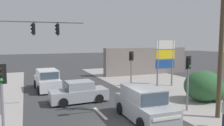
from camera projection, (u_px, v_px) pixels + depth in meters
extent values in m
cube|color=silver|center=(100.00, 113.00, 13.68)|extent=(0.20, 2.40, 0.01)
cube|color=silver|center=(81.00, 95.00, 18.30)|extent=(0.20, 2.40, 0.01)
cube|color=#A39E99|center=(220.00, 102.00, 16.07)|extent=(10.00, 44.00, 0.02)
cylinder|color=#4C3D2B|center=(222.00, 25.00, 12.33)|extent=(0.26, 0.26, 10.85)
cylinder|color=slate|center=(42.00, 22.00, 13.62)|extent=(5.20, 0.45, 0.11)
cube|color=black|center=(34.00, 29.00, 13.51)|extent=(0.22, 0.27, 0.68)
cube|color=black|center=(34.00, 29.00, 13.51)|extent=(0.07, 0.44, 0.84)
sphere|color=black|center=(31.00, 25.00, 13.45)|extent=(0.13, 0.13, 0.13)
sphere|color=black|center=(32.00, 29.00, 13.47)|extent=(0.13, 0.13, 0.13)
sphere|color=green|center=(32.00, 33.00, 13.49)|extent=(0.13, 0.13, 0.13)
cube|color=black|center=(58.00, 29.00, 13.95)|extent=(0.22, 0.27, 0.68)
cube|color=black|center=(58.00, 29.00, 13.95)|extent=(0.07, 0.44, 0.84)
sphere|color=black|center=(56.00, 26.00, 13.89)|extent=(0.13, 0.13, 0.13)
sphere|color=black|center=(56.00, 29.00, 13.92)|extent=(0.13, 0.13, 0.13)
sphere|color=green|center=(56.00, 33.00, 13.94)|extent=(0.13, 0.13, 0.13)
cylinder|color=slate|center=(187.00, 89.00, 14.02)|extent=(0.12, 0.12, 2.80)
cube|color=black|center=(188.00, 63.00, 13.85)|extent=(0.29, 0.24, 0.68)
cube|color=black|center=(188.00, 63.00, 13.85)|extent=(0.44, 0.11, 0.84)
sphere|color=black|center=(190.00, 59.00, 13.72)|extent=(0.13, 0.13, 0.13)
sphere|color=black|center=(190.00, 63.00, 13.74)|extent=(0.13, 0.13, 0.13)
sphere|color=green|center=(190.00, 66.00, 13.77)|extent=(0.13, 0.13, 0.13)
cylinder|color=slate|center=(3.00, 115.00, 9.22)|extent=(0.12, 0.12, 2.80)
cube|color=black|center=(1.00, 74.00, 9.04)|extent=(0.29, 0.24, 0.68)
cube|color=black|center=(1.00, 74.00, 9.04)|extent=(0.44, 0.11, 0.84)
sphere|color=black|center=(1.00, 69.00, 8.92)|extent=(0.13, 0.13, 0.13)
sphere|color=black|center=(1.00, 75.00, 8.94)|extent=(0.13, 0.13, 0.13)
sphere|color=green|center=(1.00, 80.00, 8.96)|extent=(0.13, 0.13, 0.13)
cylinder|color=slate|center=(131.00, 75.00, 19.92)|extent=(0.12, 0.12, 2.80)
cube|color=black|center=(131.00, 56.00, 19.75)|extent=(0.27, 0.22, 0.68)
cube|color=black|center=(131.00, 56.00, 19.75)|extent=(0.44, 0.07, 0.84)
sphere|color=red|center=(132.00, 54.00, 19.62)|extent=(0.13, 0.13, 0.13)
sphere|color=black|center=(132.00, 56.00, 19.64)|extent=(0.13, 0.13, 0.13)
sphere|color=black|center=(132.00, 59.00, 19.66)|extent=(0.13, 0.13, 0.13)
cylinder|color=slate|center=(158.00, 64.00, 21.10)|extent=(0.16, 0.16, 4.60)
cylinder|color=slate|center=(172.00, 63.00, 21.73)|extent=(0.16, 0.16, 4.60)
cube|color=silver|center=(166.00, 45.00, 21.23)|extent=(2.10, 0.14, 0.84)
cube|color=yellow|center=(165.00, 54.00, 21.32)|extent=(2.10, 0.14, 0.84)
cube|color=#1E4793|center=(165.00, 64.00, 21.42)|extent=(2.10, 0.14, 0.84)
ellipsoid|color=#2D5B33|center=(203.00, 86.00, 16.34)|extent=(2.91, 2.62, 2.31)
ellipsoid|color=#2D5B33|center=(216.00, 92.00, 16.27)|extent=(1.60, 1.46, 1.50)
cube|color=gray|center=(146.00, 61.00, 29.57)|extent=(12.00, 1.00, 3.60)
cube|color=#A3A8AD|center=(79.00, 95.00, 16.13)|extent=(4.26, 1.85, 0.80)
cube|color=#A3A8AD|center=(79.00, 85.00, 16.08)|extent=(1.96, 1.63, 0.62)
cube|color=#384756|center=(66.00, 86.00, 15.69)|extent=(0.11, 1.44, 0.53)
cube|color=#384756|center=(92.00, 84.00, 16.47)|extent=(0.11, 1.41, 0.50)
cube|color=white|center=(49.00, 95.00, 15.27)|extent=(0.09, 1.45, 0.14)
cylinder|color=black|center=(63.00, 103.00, 14.86)|extent=(0.65, 0.21, 0.64)
cylinder|color=black|center=(59.00, 97.00, 16.41)|extent=(0.65, 0.21, 0.64)
cylinder|color=black|center=(99.00, 99.00, 15.91)|extent=(0.65, 0.21, 0.64)
cylinder|color=black|center=(92.00, 93.00, 17.45)|extent=(0.65, 0.21, 0.64)
cube|color=#A3A8AD|center=(144.00, 109.00, 12.45)|extent=(1.99, 4.56, 1.00)
cube|color=#A3A8AD|center=(143.00, 93.00, 12.55)|extent=(1.81, 2.76, 0.76)
cube|color=#384756|center=(155.00, 99.00, 11.27)|extent=(1.58, 0.11, 0.65)
cube|color=#384756|center=(133.00, 88.00, 13.83)|extent=(1.55, 0.11, 0.61)
cube|color=white|center=(167.00, 119.00, 10.30)|extent=(1.56, 0.09, 0.14)
cylinder|color=black|center=(172.00, 120.00, 11.48)|extent=(0.24, 0.73, 0.72)
cylinder|color=black|center=(141.00, 125.00, 10.86)|extent=(0.24, 0.73, 0.72)
cylinder|color=black|center=(147.00, 105.00, 14.10)|extent=(0.24, 0.73, 0.72)
cylinder|color=black|center=(120.00, 108.00, 13.48)|extent=(0.24, 0.73, 0.72)
cube|color=silver|center=(47.00, 83.00, 20.24)|extent=(2.09, 4.60, 1.00)
cube|color=silver|center=(47.00, 74.00, 19.97)|extent=(1.87, 2.79, 0.76)
cube|color=#384756|center=(45.00, 72.00, 21.20)|extent=(1.58, 0.15, 0.65)
cube|color=#384756|center=(50.00, 76.00, 18.73)|extent=(1.55, 0.15, 0.61)
cube|color=white|center=(44.00, 77.00, 22.26)|extent=(1.56, 0.13, 0.14)
cylinder|color=black|center=(35.00, 84.00, 21.14)|extent=(0.26, 0.73, 0.72)
cylinder|color=black|center=(55.00, 82.00, 21.91)|extent=(0.26, 0.73, 0.72)
cylinder|color=black|center=(39.00, 90.00, 18.62)|extent=(0.26, 0.73, 0.72)
cylinder|color=black|center=(60.00, 88.00, 19.39)|extent=(0.26, 0.73, 0.72)
cylinder|color=#232838|center=(224.00, 121.00, 11.24)|extent=(0.14, 0.14, 0.84)
cylinder|color=#B7B2AD|center=(223.00, 107.00, 11.31)|extent=(0.09, 0.09, 0.54)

